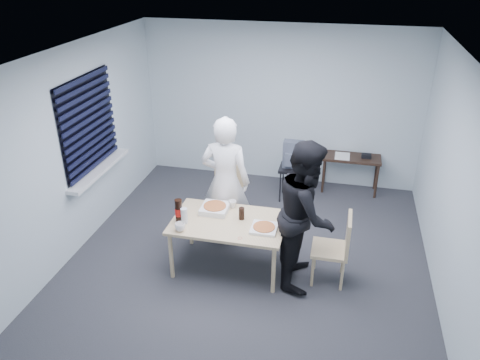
% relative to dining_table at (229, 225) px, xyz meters
% --- Properties ---
extents(room, '(5.00, 5.00, 5.00)m').
position_rel_dining_table_xyz_m(room, '(-1.99, 0.54, 0.84)').
color(room, '#2A2B2F').
rests_on(room, ground).
extents(dining_table, '(1.36, 0.86, 0.66)m').
position_rel_dining_table_xyz_m(dining_table, '(0.00, 0.00, 0.00)').
color(dining_table, beige).
rests_on(dining_table, ground).
extents(chair_far, '(0.42, 0.42, 0.89)m').
position_rel_dining_table_xyz_m(chair_far, '(-0.27, 1.00, -0.09)').
color(chair_far, beige).
rests_on(chair_far, ground).
extents(chair_right, '(0.42, 0.42, 0.89)m').
position_rel_dining_table_xyz_m(chair_right, '(1.31, 0.01, -0.09)').
color(chair_right, beige).
rests_on(chair_right, ground).
extents(person_white, '(0.65, 0.42, 1.77)m').
position_rel_dining_table_xyz_m(person_white, '(-0.19, 0.58, 0.28)').
color(person_white, white).
rests_on(person_white, ground).
extents(person_black, '(0.47, 0.86, 1.77)m').
position_rel_dining_table_xyz_m(person_black, '(0.92, 0.00, 0.28)').
color(person_black, black).
rests_on(person_black, ground).
extents(side_table, '(0.91, 0.41, 0.61)m').
position_rel_dining_table_xyz_m(side_table, '(1.42, 2.42, -0.07)').
color(side_table, '#322019').
rests_on(side_table, ground).
extents(stool, '(0.40, 0.40, 0.55)m').
position_rel_dining_table_xyz_m(stool, '(0.53, 1.94, -0.16)').
color(stool, black).
rests_on(stool, ground).
extents(backpack, '(0.31, 0.23, 0.43)m').
position_rel_dining_table_xyz_m(backpack, '(0.53, 1.93, 0.16)').
color(backpack, slate).
rests_on(backpack, stool).
extents(pizza_box_a, '(0.33, 0.33, 0.08)m').
position_rel_dining_table_xyz_m(pizza_box_a, '(-0.22, 0.19, 0.10)').
color(pizza_box_a, white).
rests_on(pizza_box_a, dining_table).
extents(pizza_box_b, '(0.30, 0.30, 0.04)m').
position_rel_dining_table_xyz_m(pizza_box_b, '(0.45, -0.09, 0.08)').
color(pizza_box_b, white).
rests_on(pizza_box_b, dining_table).
extents(mug_a, '(0.17, 0.17, 0.10)m').
position_rel_dining_table_xyz_m(mug_a, '(-0.50, -0.33, 0.11)').
color(mug_a, white).
rests_on(mug_a, dining_table).
extents(mug_b, '(0.10, 0.10, 0.09)m').
position_rel_dining_table_xyz_m(mug_b, '(-0.03, 0.33, 0.11)').
color(mug_b, white).
rests_on(mug_b, dining_table).
extents(cola_glass, '(0.08, 0.08, 0.15)m').
position_rel_dining_table_xyz_m(cola_glass, '(0.14, 0.08, 0.14)').
color(cola_glass, black).
rests_on(cola_glass, dining_table).
extents(soda_bottle, '(0.09, 0.09, 0.29)m').
position_rel_dining_table_xyz_m(soda_bottle, '(-0.58, -0.13, 0.20)').
color(soda_bottle, black).
rests_on(soda_bottle, dining_table).
extents(plastic_cups, '(0.08, 0.08, 0.19)m').
position_rel_dining_table_xyz_m(plastic_cups, '(-0.50, -0.15, 0.16)').
color(plastic_cups, silver).
rests_on(plastic_cups, dining_table).
extents(rubber_band, '(0.06, 0.06, 0.00)m').
position_rel_dining_table_xyz_m(rubber_band, '(0.22, -0.33, 0.06)').
color(rubber_band, red).
rests_on(rubber_band, dining_table).
extents(papers, '(0.31, 0.37, 0.01)m').
position_rel_dining_table_xyz_m(papers, '(1.27, 2.40, 0.01)').
color(papers, white).
rests_on(papers, side_table).
extents(black_box, '(0.15, 0.11, 0.06)m').
position_rel_dining_table_xyz_m(black_box, '(1.64, 2.42, 0.04)').
color(black_box, black).
rests_on(black_box, side_table).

